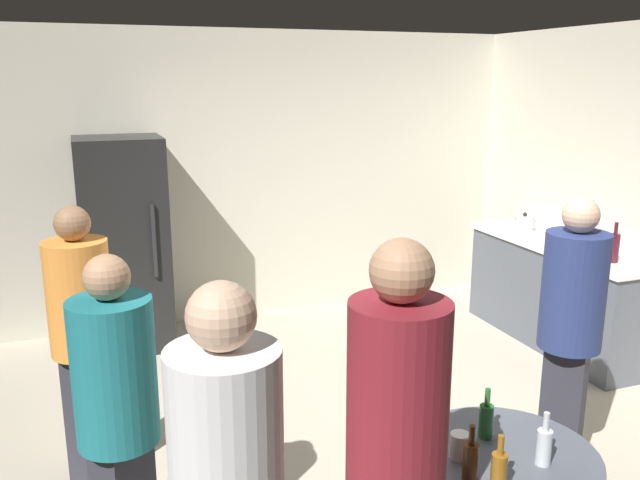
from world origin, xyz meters
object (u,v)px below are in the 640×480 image
object	(u,v)px
foreground_table	(502,475)
plastic_cup_white	(460,446)
person_in_teal_shirt	(117,409)
wine_bottle_on_counter	(614,247)
refrigerator	(125,244)
beer_bottle_clear	(544,445)
person_in_maroon_shirt	(396,450)
kettle	(525,224)
beer_bottle_amber	(499,470)
beer_bottle_green	(486,420)
person_in_navy_shirt	(571,321)
person_in_orange_shirt	(82,327)
beer_bottle_brown	(470,459)

from	to	relation	value
foreground_table	plastic_cup_white	size ratio (longest dim) A/B	7.27
person_in_teal_shirt	foreground_table	bearing A→B (deg)	31.09
wine_bottle_on_counter	refrigerator	bearing A→B (deg)	151.58
beer_bottle_clear	person_in_teal_shirt	bearing A→B (deg)	156.59
foreground_table	person_in_maroon_shirt	size ratio (longest dim) A/B	0.45
refrigerator	kettle	xyz separation A→B (m)	(3.47, -0.77, 0.07)
beer_bottle_amber	beer_bottle_green	size ratio (longest dim) A/B	1.00
kettle	plastic_cup_white	world-z (taller)	kettle
wine_bottle_on_counter	beer_bottle_green	size ratio (longest dim) A/B	1.35
person_in_navy_shirt	beer_bottle_green	bearing A→B (deg)	-6.77
kettle	person_in_orange_shirt	distance (m)	4.04
foreground_table	beer_bottle_green	world-z (taller)	beer_bottle_green
wine_bottle_on_counter	person_in_orange_shirt	xyz separation A→B (m)	(-3.82, -0.14, -0.07)
beer_bottle_amber	person_in_navy_shirt	size ratio (longest dim) A/B	0.14
person_in_teal_shirt	wine_bottle_on_counter	bearing A→B (deg)	68.82
kettle	refrigerator	bearing A→B (deg)	167.52
beer_bottle_clear	plastic_cup_white	size ratio (longest dim) A/B	2.09
foreground_table	beer_bottle_brown	size ratio (longest dim) A/B	3.48
beer_bottle_brown	beer_bottle_green	xyz separation A→B (m)	(0.24, 0.24, 0.00)
refrigerator	person_in_orange_shirt	size ratio (longest dim) A/B	1.11
kettle	beer_bottle_green	world-z (taller)	kettle
foreground_table	person_in_maroon_shirt	bearing A→B (deg)	-156.67
foreground_table	person_in_navy_shirt	size ratio (longest dim) A/B	0.48
person_in_navy_shirt	beer_bottle_clear	bearing A→B (deg)	7.50
beer_bottle_green	foreground_table	bearing A→B (deg)	-88.79
beer_bottle_amber	beer_bottle_brown	world-z (taller)	same
refrigerator	beer_bottle_amber	bearing A→B (deg)	-74.00
beer_bottle_clear	person_in_orange_shirt	bearing A→B (deg)	135.67
beer_bottle_amber	person_in_orange_shirt	bearing A→B (deg)	129.40
kettle	foreground_table	distance (m)	3.59
kettle	person_in_maroon_shirt	bearing A→B (deg)	-132.91
wine_bottle_on_counter	beer_bottle_clear	xyz separation A→B (m)	(-2.09, -1.83, -0.20)
plastic_cup_white	kettle	bearing A→B (deg)	48.99
kettle	beer_bottle_brown	xyz separation A→B (m)	(-2.45, -2.91, -0.15)
wine_bottle_on_counter	kettle	bearing A→B (deg)	88.92
beer_bottle_green	person_in_orange_shirt	bearing A→B (deg)	138.71
refrigerator	beer_bottle_brown	bearing A→B (deg)	-74.47
person_in_teal_shirt	person_in_orange_shirt	bearing A→B (deg)	148.73
beer_bottle_clear	person_in_orange_shirt	distance (m)	2.42
kettle	person_in_teal_shirt	world-z (taller)	person_in_teal_shirt
beer_bottle_amber	person_in_navy_shirt	distance (m)	1.38
beer_bottle_clear	person_in_navy_shirt	world-z (taller)	person_in_navy_shirt
beer_bottle_clear	person_in_orange_shirt	size ratio (longest dim) A/B	0.14
person_in_maroon_shirt	beer_bottle_green	bearing A→B (deg)	43.53
beer_bottle_brown	person_in_orange_shirt	size ratio (longest dim) A/B	0.14
beer_bottle_green	person_in_maroon_shirt	distance (m)	0.81
person_in_maroon_shirt	person_in_teal_shirt	world-z (taller)	person_in_maroon_shirt
refrigerator	beer_bottle_clear	size ratio (longest dim) A/B	7.83
person_in_maroon_shirt	person_in_orange_shirt	bearing A→B (deg)	128.76
beer_bottle_clear	person_in_teal_shirt	world-z (taller)	person_in_teal_shirt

